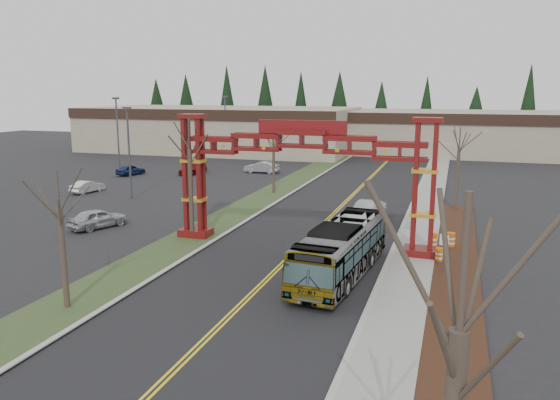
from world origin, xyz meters
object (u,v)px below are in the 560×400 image
at_px(gateway_arch, 302,160).
at_px(retail_building_east, 459,132).
at_px(transit_bus, 341,250).
at_px(bare_tree_median_near, 60,211).
at_px(street_sign, 444,246).
at_px(parked_car_far_a, 262,167).
at_px(bare_tree_right_far, 459,150).
at_px(light_pole_near, 129,146).
at_px(bare_tree_median_mid, 189,150).
at_px(light_pole_far, 225,122).
at_px(barrel_north, 451,240).
at_px(bare_tree_median_far, 274,145).
at_px(light_pole_mid, 118,129).
at_px(silver_sedan, 367,211).
at_px(parked_car_mid_a, 193,168).
at_px(retail_building_west, 221,129).
at_px(parked_car_mid_b, 131,170).
at_px(parked_car_near_a, 98,218).
at_px(barrel_south, 439,255).
at_px(bare_tree_right_near, 459,334).
at_px(parked_car_near_b, 87,187).
at_px(barrel_mid, 433,241).

relative_size(gateway_arch, retail_building_east, 0.48).
xyz_separation_m(transit_bus, bare_tree_median_near, (-11.87, -8.74, 3.35)).
relative_size(gateway_arch, street_sign, 7.60).
relative_size(parked_car_far_a, bare_tree_right_far, 0.61).
height_order(light_pole_near, street_sign, light_pole_near).
xyz_separation_m(parked_car_far_a, light_pole_near, (-6.48, -19.94, 4.44)).
bearing_deg(bare_tree_median_mid, light_pole_far, 110.59).
relative_size(parked_car_far_a, barrel_north, 4.22).
bearing_deg(bare_tree_right_far, bare_tree_median_far, 171.11).
xyz_separation_m(gateway_arch, light_pole_mid, (-31.73, 25.58, -0.42)).
bearing_deg(light_pole_near, bare_tree_right_far, 7.67).
relative_size(silver_sedan, parked_car_mid_a, 0.99).
distance_m(retail_building_west, parked_car_mid_b, 30.13).
xyz_separation_m(parked_car_near_a, bare_tree_median_mid, (8.41, -0.56, 5.67)).
bearing_deg(parked_car_mid_a, bare_tree_median_near, -67.80).
bearing_deg(parked_car_mid_b, parked_car_near_a, 135.15).
xyz_separation_m(retail_building_east, barrel_north, (-0.21, -59.22, -2.98)).
bearing_deg(light_pole_near, transit_bus, -33.59).
relative_size(gateway_arch, light_pole_mid, 1.89).
height_order(retail_building_east, light_pole_near, light_pole_near).
bearing_deg(light_pole_far, bare_tree_right_far, -39.56).
bearing_deg(silver_sedan, parked_car_mid_a, 156.39).
bearing_deg(street_sign, retail_building_east, 89.50).
height_order(parked_car_near_a, street_sign, street_sign).
bearing_deg(light_pole_near, parked_car_near_a, -69.52).
bearing_deg(retail_building_east, barrel_north, -90.20).
bearing_deg(parked_car_far_a, parked_car_near_a, -2.69).
bearing_deg(parked_car_mid_a, light_pole_far, 102.15).
height_order(bare_tree_median_far, barrel_south, bare_tree_median_far).
relative_size(bare_tree_right_near, barrel_south, 9.76).
relative_size(parked_car_near_b, barrel_mid, 3.54).
bearing_deg(barrel_north, transit_bus, -126.55).
bearing_deg(bare_tree_median_mid, retail_building_east, 73.94).
bearing_deg(retail_building_west, light_pole_near, -77.54).
bearing_deg(light_pole_mid, barrel_south, -32.85).
relative_size(silver_sedan, street_sign, 2.00).
xyz_separation_m(bare_tree_median_near, light_pole_near, (-12.49, 24.92, 0.25)).
bearing_deg(parked_car_mid_b, barrel_south, 164.34).
distance_m(bare_tree_right_far, street_sign, 18.47).
bearing_deg(barrel_south, silver_sedan, 121.86).
relative_size(light_pole_near, street_sign, 3.73).
relative_size(parked_car_near_b, bare_tree_median_mid, 0.44).
relative_size(bare_tree_median_near, bare_tree_right_near, 0.76).
relative_size(transit_bus, parked_car_mid_a, 2.33).
bearing_deg(barrel_mid, bare_tree_right_far, 84.00).
height_order(retail_building_east, bare_tree_right_near, bare_tree_right_near).
distance_m(parked_car_near_b, bare_tree_median_mid, 23.41).
distance_m(silver_sedan, parked_car_mid_a, 31.13).
relative_size(transit_bus, light_pole_far, 1.17).
xyz_separation_m(bare_tree_right_near, barrel_south, (-0.83, 25.31, -6.25)).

